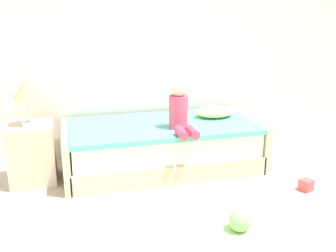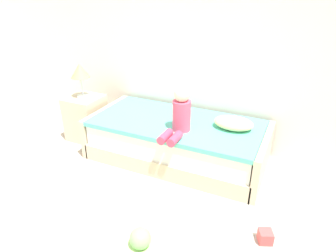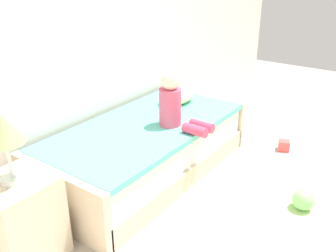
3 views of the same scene
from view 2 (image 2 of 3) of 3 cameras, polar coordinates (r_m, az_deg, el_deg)
The scene contains 9 objects.
wall_rear at distance 3.74m, azimuth 8.63°, elevation 17.23°, with size 7.20×0.10×2.90m, color silver.
bed at distance 3.65m, azimuth 1.67°, elevation -2.75°, with size 2.11×1.00×0.50m.
nightstand at distance 4.27m, azimuth -15.30°, elevation 1.52°, with size 0.44×0.44×0.60m, color beige.
table_lamp at distance 4.06m, azimuth -16.34°, elevation 9.73°, with size 0.24×0.24×0.45m.
child_figure at distance 3.21m, azimuth 2.27°, elevation 2.21°, with size 0.20×0.51×0.50m.
pillow at distance 3.42m, azimuth 12.32°, elevation 0.55°, with size 0.44×0.30×0.13m, color #F2E58C.
toy_ball at distance 2.64m, azimuth -5.27°, elevation -20.47°, with size 0.18×0.18×0.18m, color #7FD872.
area_rug at distance 2.84m, azimuth -8.24°, elevation -18.82°, with size 1.60×1.10×0.01m, color #B2D189.
toy_block at distance 2.81m, azimuth 17.98°, elevation -19.31°, with size 0.11×0.11×0.11m, color #E54C4C.
Camera 2 is at (1.07, -0.95, 1.99)m, focal length 32.14 mm.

